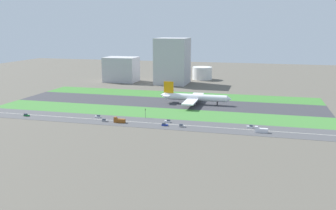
% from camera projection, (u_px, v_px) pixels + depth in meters
% --- Properties ---
extents(ground_plane, '(800.00, 800.00, 0.00)m').
position_uv_depth(ground_plane, '(167.00, 103.00, 336.40)').
color(ground_plane, '#5B564C').
extents(runway, '(280.00, 46.00, 0.10)m').
position_uv_depth(runway, '(167.00, 103.00, 336.39)').
color(runway, '#38383D').
rests_on(runway, ground_plane).
extents(grass_median_north, '(280.00, 36.00, 0.10)m').
position_uv_depth(grass_median_north, '(177.00, 95.00, 375.17)').
color(grass_median_north, '#3D7A33').
rests_on(grass_median_north, ground_plane).
extents(grass_median_south, '(280.00, 36.00, 0.10)m').
position_uv_depth(grass_median_south, '(154.00, 113.00, 297.61)').
color(grass_median_south, '#427F38').
rests_on(grass_median_south, ground_plane).
extents(highway, '(280.00, 28.00, 0.10)m').
position_uv_depth(highway, '(141.00, 122.00, 267.35)').
color(highway, '#4C4C4F').
rests_on(highway, ground_plane).
extents(highway_centerline, '(266.00, 0.50, 0.01)m').
position_uv_depth(highway_centerline, '(141.00, 122.00, 267.34)').
color(highway_centerline, silver).
rests_on(highway_centerline, highway).
extents(airliner, '(65.00, 56.00, 19.70)m').
position_uv_depth(airliner, '(194.00, 97.00, 328.87)').
color(airliner, white).
rests_on(airliner, runway).
extents(car_1, '(4.40, 1.80, 2.00)m').
position_uv_depth(car_1, '(250.00, 127.00, 252.62)').
color(car_1, silver).
rests_on(car_1, highway).
extents(car_2, '(4.40, 1.80, 2.00)m').
position_uv_depth(car_2, '(165.00, 125.00, 257.69)').
color(car_2, navy).
rests_on(car_2, highway).
extents(truck_0, '(8.40, 2.50, 4.00)m').
position_uv_depth(truck_0, '(119.00, 120.00, 266.03)').
color(truck_0, brown).
rests_on(truck_0, highway).
extents(car_6, '(4.40, 1.80, 2.00)m').
position_uv_depth(car_6, '(182.00, 126.00, 254.60)').
color(car_6, '#99999E').
rests_on(car_6, highway).
extents(car_0, '(4.40, 1.80, 2.00)m').
position_uv_depth(car_0, '(105.00, 120.00, 269.05)').
color(car_0, '#99999E').
rests_on(car_0, highway).
extents(car_4, '(4.40, 1.80, 2.00)m').
position_uv_depth(car_4, '(98.00, 116.00, 281.02)').
color(car_4, silver).
rests_on(car_4, highway).
extents(truck_1, '(8.40, 2.50, 4.00)m').
position_uv_depth(truck_1, '(261.00, 130.00, 241.21)').
color(truck_1, silver).
rests_on(truck_1, highway).
extents(car_3, '(4.40, 1.80, 2.00)m').
position_uv_depth(car_3, '(168.00, 121.00, 267.24)').
color(car_3, silver).
rests_on(car_3, highway).
extents(car_5, '(4.40, 1.80, 2.00)m').
position_uv_depth(car_5, '(26.00, 115.00, 285.46)').
color(car_5, '#19662D').
rests_on(car_5, highway).
extents(traffic_light, '(0.36, 0.50, 7.20)m').
position_uv_depth(traffic_light, '(145.00, 113.00, 279.00)').
color(traffic_light, '#4C4C51').
rests_on(traffic_light, highway).
extents(terminal_building, '(39.90, 29.94, 30.95)m').
position_uv_depth(terminal_building, '(121.00, 69.00, 463.31)').
color(terminal_building, '#B2B2B7').
rests_on(terminal_building, ground_plane).
extents(hangar_building, '(37.63, 39.82, 55.13)m').
position_uv_depth(hangar_building, '(173.00, 61.00, 444.18)').
color(hangar_building, '#B2B2B7').
rests_on(hangar_building, ground_plane).
extents(fuel_tank_west, '(25.65, 25.65, 16.48)m').
position_uv_depth(fuel_tank_west, '(202.00, 73.00, 483.53)').
color(fuel_tank_west, silver).
rests_on(fuel_tank_west, ground_plane).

